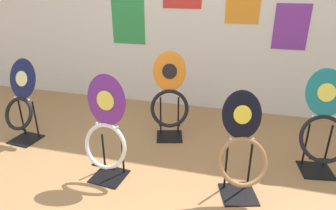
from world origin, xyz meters
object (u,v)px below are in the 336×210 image
(toilet_seat_display_teal_sax, at_px, (324,126))
(toilet_seat_display_navy_moon, at_px, (21,104))
(toilet_seat_display_purple_note, at_px, (106,135))
(toilet_seat_display_jazz_black, at_px, (242,149))
(toilet_seat_display_orange_sun, at_px, (170,98))

(toilet_seat_display_teal_sax, bearing_deg, toilet_seat_display_navy_moon, -175.98)
(toilet_seat_display_purple_note, height_order, toilet_seat_display_jazz_black, toilet_seat_display_purple_note)
(toilet_seat_display_orange_sun, height_order, toilet_seat_display_teal_sax, toilet_seat_display_orange_sun)
(toilet_seat_display_navy_moon, bearing_deg, toilet_seat_display_orange_sun, 16.84)
(toilet_seat_display_orange_sun, xyz_separation_m, toilet_seat_display_teal_sax, (1.46, -0.24, -0.01))
(toilet_seat_display_teal_sax, relative_size, toilet_seat_display_navy_moon, 1.06)
(toilet_seat_display_purple_note, bearing_deg, toilet_seat_display_teal_sax, 18.57)
(toilet_seat_display_jazz_black, bearing_deg, toilet_seat_display_orange_sun, 135.51)
(toilet_seat_display_navy_moon, bearing_deg, toilet_seat_display_purple_note, -18.65)
(toilet_seat_display_navy_moon, distance_m, toilet_seat_display_jazz_black, 2.30)
(toilet_seat_display_orange_sun, distance_m, toilet_seat_display_navy_moon, 1.56)
(toilet_seat_display_orange_sun, xyz_separation_m, toilet_seat_display_jazz_black, (0.78, -0.77, -0.04))
(toilet_seat_display_teal_sax, distance_m, toilet_seat_display_navy_moon, 2.96)
(toilet_seat_display_orange_sun, bearing_deg, toilet_seat_display_teal_sax, -9.54)
(toilet_seat_display_navy_moon, bearing_deg, toilet_seat_display_jazz_black, -7.91)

